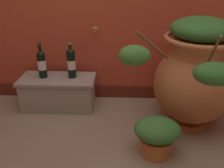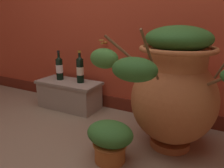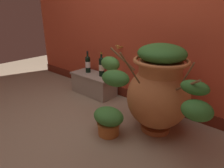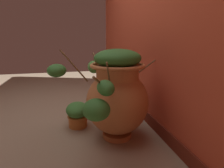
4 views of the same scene
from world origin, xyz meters
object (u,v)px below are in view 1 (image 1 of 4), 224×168
wine_bottle_middle (42,63)px  potted_shrub (157,135)px  terracotta_urn (196,75)px  wine_bottle_left (71,62)px

wine_bottle_middle → potted_shrub: 1.22m
terracotta_urn → potted_shrub: 0.58m
wine_bottle_middle → wine_bottle_left: bearing=2.2°
potted_shrub → terracotta_urn: bearing=48.8°
terracotta_urn → wine_bottle_middle: bearing=168.1°
wine_bottle_left → terracotta_urn: bearing=-15.4°
wine_bottle_middle → terracotta_urn: bearing=-11.9°
wine_bottle_left → wine_bottle_middle: (-0.27, -0.01, -0.01)m
wine_bottle_middle → potted_shrub: bearing=-33.3°
wine_bottle_left → wine_bottle_middle: size_ratio=1.06×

